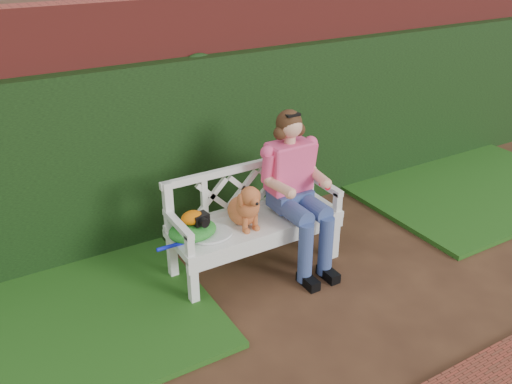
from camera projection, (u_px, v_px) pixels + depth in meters
ground at (358, 293)px, 4.50m from camera, size 60.00×60.00×0.00m
brick_wall at (244, 106)px, 5.48m from camera, size 10.00×0.30×2.20m
ivy_hedge at (255, 136)px, 5.42m from camera, size 10.00×0.18×1.70m
grass_left at (34, 327)px, 4.09m from camera, size 2.60×2.00×0.05m
grass_right at (467, 186)px, 6.28m from camera, size 2.60×2.00×0.05m
garden_bench at (256, 244)px, 4.74m from camera, size 1.61×0.69×0.48m
seated_woman at (291, 191)px, 4.68m from camera, size 0.74×0.88×1.36m
dog at (244, 204)px, 4.47m from camera, size 0.37×0.43×0.40m
tennis_racket at (208, 235)px, 4.37m from camera, size 0.70×0.33×0.03m
green_bag at (193, 230)px, 4.35m from camera, size 0.46×0.39×0.14m
camera_item at (200, 219)px, 4.29m from camera, size 0.14×0.11×0.09m
baseball_glove at (192, 218)px, 4.27m from camera, size 0.20×0.16×0.11m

